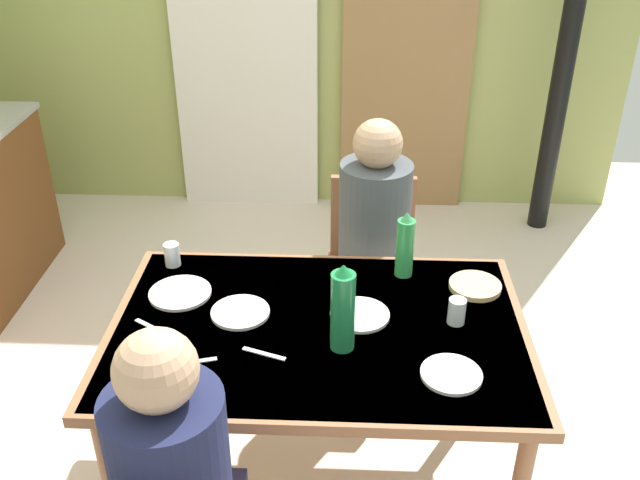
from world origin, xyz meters
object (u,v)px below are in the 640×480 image
Objects in this scene: person_near_diner at (173,471)px; water_bottle_green_near at (343,309)px; dining_table at (318,342)px; chair_far_diner at (371,261)px; water_bottle_green_far at (405,246)px; person_far_diner at (375,221)px.

water_bottle_green_near is at bearing 53.96° from person_near_diner.
dining_table is 0.86m from chair_far_diner.
dining_table is 1.63× the size of chair_far_diner.
water_bottle_green_far is (0.64, 1.02, 0.08)m from person_near_diner.
water_bottle_green_near is 1.18× the size of water_bottle_green_far.
water_bottle_green_near is (-0.12, -0.92, 0.39)m from chair_far_diner.
dining_table is at bearing 73.25° from person_far_diner.
person_near_diner is 0.72m from water_bottle_green_near.
water_bottle_green_near reaches higher than water_bottle_green_far.
water_bottle_green_far reaches higher than chair_far_diner.
chair_far_diner is 0.61m from water_bottle_green_far.
person_near_diner and person_far_diner have the same top height.
dining_table is 0.72m from person_far_diner.
water_bottle_green_near is (0.42, 0.57, 0.10)m from person_near_diner.
dining_table is at bearing 128.04° from water_bottle_green_near.
water_bottle_green_near is (-0.12, -0.79, 0.10)m from person_far_diner.
chair_far_diner is 1.13× the size of person_near_diner.
person_near_diner is (-0.54, -1.50, 0.28)m from chair_far_diner.
chair_far_diner is at bearing 75.92° from dining_table.
water_bottle_green_near is at bearing 81.19° from person_far_diner.
dining_table is 4.54× the size of water_bottle_green_near.
water_bottle_green_far is (0.22, 0.45, -0.02)m from water_bottle_green_near.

